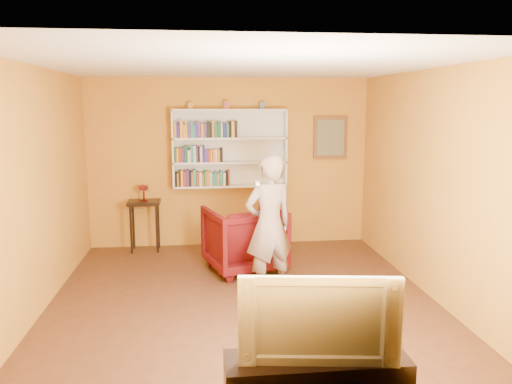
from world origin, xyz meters
TOP-DOWN VIEW (x-y plane):
  - room_shell at (0.00, 0.00)m, footprint 5.30×5.80m
  - bookshelf at (0.00, 2.41)m, footprint 1.80×0.29m
  - books_row_lower at (-0.45, 2.30)m, footprint 0.85×0.19m
  - books_row_middle at (-0.50, 2.30)m, footprint 0.74×0.19m
  - books_row_upper at (-0.36, 2.30)m, footprint 0.97×0.19m
  - ornament_left at (-0.60, 2.35)m, footprint 0.07×0.07m
  - ornament_centre at (-0.05, 2.35)m, footprint 0.08×0.08m
  - ornament_right at (0.51, 2.35)m, footprint 0.08×0.08m
  - framed_painting at (1.65, 2.46)m, footprint 0.55×0.05m
  - console_table at (-1.35, 2.25)m, footprint 0.49×0.38m
  - ruby_lustre at (-1.35, 2.25)m, footprint 0.16×0.16m
  - armchair at (0.11, 1.13)m, footprint 1.21×1.22m
  - person at (0.33, 0.23)m, footprint 0.72×0.59m
  - game_remote at (0.16, -0.03)m, footprint 0.04×0.15m
  - television at (0.34, -2.25)m, footprint 1.14×0.30m

SIDE VIEW (x-z plane):
  - armchair at x=0.11m, z-range 0.00..0.90m
  - console_table at x=-1.35m, z-range 0.26..1.07m
  - television at x=0.34m, z-range 0.48..1.13m
  - person at x=0.33m, z-range 0.00..1.71m
  - ruby_lustre at x=-1.35m, z-range 0.86..1.11m
  - room_shell at x=0.00m, z-range -0.42..2.46m
  - books_row_lower at x=-0.45m, z-range 1.00..1.26m
  - game_remote at x=0.16m, z-range 1.39..1.43m
  - books_row_middle at x=-0.50m, z-range 1.38..1.64m
  - bookshelf at x=0.00m, z-range 0.98..2.21m
  - framed_painting at x=1.65m, z-range 1.40..2.10m
  - books_row_upper at x=-0.36m, z-range 1.76..2.03m
  - ornament_left at x=-0.60m, z-range 2.21..2.31m
  - ornament_right at x=0.51m, z-range 2.21..2.32m
  - ornament_centre at x=-0.05m, z-range 2.21..2.33m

